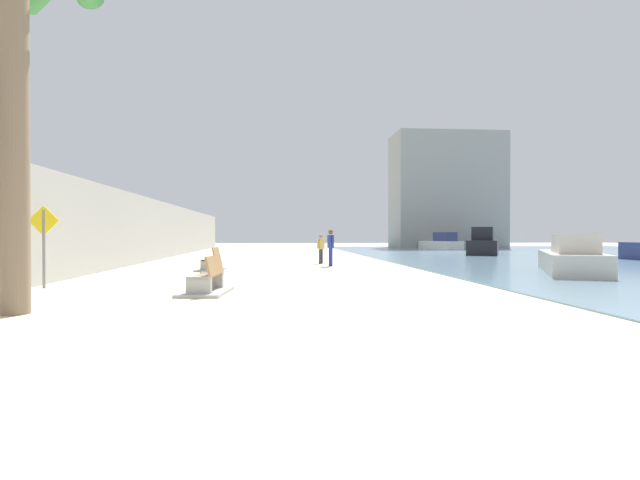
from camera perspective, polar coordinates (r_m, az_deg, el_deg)
ground_plane at (r=27.64m, az=-4.66°, el=-2.51°), size 120.00×120.00×0.00m
seawall at (r=28.55m, az=-19.90°, el=1.10°), size 0.80×64.00×3.54m
palm_tree at (r=12.08m, az=-31.26°, el=21.56°), size 3.44×3.60×7.95m
bench_near at (r=13.39m, az=-12.58°, el=-4.88°), size 1.30×2.20×0.98m
bench_far at (r=21.89m, az=-12.08°, el=-2.74°), size 1.16×2.13×0.98m
person_walking at (r=26.24m, az=0.09°, el=-0.79°), size 0.43×0.37×1.52m
person_standing at (r=24.13m, az=1.20°, el=-0.52°), size 0.30×0.49×1.76m
boat_far_left at (r=21.78m, az=26.40°, el=-1.82°), size 4.60×7.01×1.54m
boat_far_right at (r=39.15m, az=17.82°, el=-0.46°), size 4.24×5.96×2.00m
boat_outer at (r=52.97m, az=13.49°, el=-0.31°), size 3.43×5.33×1.70m
pedestrian_sign at (r=16.22m, az=-28.59°, el=0.32°), size 0.85×0.08×2.33m
harbor_building at (r=59.03m, az=14.01°, el=5.33°), size 12.00×6.00×12.73m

